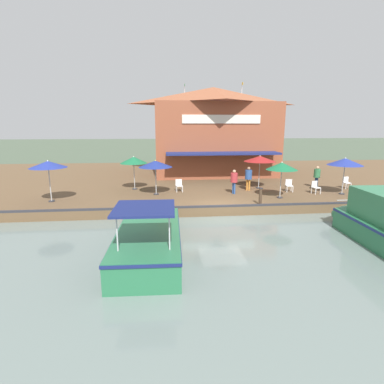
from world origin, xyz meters
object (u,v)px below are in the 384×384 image
(cafe_chair_facing_river, at_px, (346,182))
(motorboat_far_downstream, at_px, (150,234))
(cafe_chair_far_corner_seat, at_px, (315,187))
(cafe_chair_back_row_seat, at_px, (179,185))
(person_at_quay_edge, at_px, (317,174))
(cafe_chair_beside_entrance, at_px, (289,185))
(patio_umbrella_mid_patio_left, at_px, (260,159))
(person_mid_patio, at_px, (234,179))
(patio_umbrella_by_entrance, at_px, (48,164))
(patio_umbrella_near_quay_edge, at_px, (282,166))
(patio_umbrella_back_row, at_px, (155,164))
(patio_umbrella_far_corner, at_px, (134,160))
(person_near_entrance, at_px, (249,176))
(patio_umbrella_mid_patio_right, at_px, (345,162))
(waterfront_restaurant, at_px, (213,130))
(tree_behind_restaurant, at_px, (180,130))
(mooring_post, at_px, (260,196))

(cafe_chair_facing_river, height_order, motorboat_far_downstream, motorboat_far_downstream)
(cafe_chair_far_corner_seat, distance_m, cafe_chair_back_row_seat, 9.27)
(person_at_quay_edge, bearing_deg, motorboat_far_downstream, -53.37)
(cafe_chair_beside_entrance, height_order, cafe_chair_facing_river, same)
(patio_umbrella_mid_patio_left, distance_m, person_mid_patio, 3.01)
(patio_umbrella_by_entrance, distance_m, motorboat_far_downstream, 9.16)
(patio_umbrella_near_quay_edge, relative_size, person_at_quay_edge, 1.44)
(patio_umbrella_back_row, height_order, cafe_chair_beside_entrance, patio_umbrella_back_row)
(patio_umbrella_far_corner, distance_m, cafe_chair_beside_entrance, 11.05)
(patio_umbrella_back_row, height_order, motorboat_far_downstream, patio_umbrella_back_row)
(person_near_entrance, bearing_deg, patio_umbrella_mid_patio_right, 72.99)
(patio_umbrella_far_corner, xyz_separation_m, patio_umbrella_mid_patio_left, (0.53, 9.03, 0.06))
(patio_umbrella_near_quay_edge, relative_size, cafe_chair_facing_river, 2.72)
(cafe_chair_far_corner_seat, relative_size, cafe_chair_back_row_seat, 1.00)
(waterfront_restaurant, bearing_deg, person_mid_patio, -1.09)
(cafe_chair_facing_river, distance_m, person_at_quay_edge, 2.17)
(patio_umbrella_mid_patio_left, height_order, patio_umbrella_back_row, patio_umbrella_mid_patio_left)
(patio_umbrella_near_quay_edge, distance_m, motorboat_far_downstream, 10.15)
(cafe_chair_far_corner_seat, distance_m, person_mid_patio, 5.55)
(cafe_chair_beside_entrance, xyz_separation_m, cafe_chair_back_row_seat, (-0.75, -7.62, 0.00))
(person_mid_patio, distance_m, person_at_quay_edge, 6.71)
(patio_umbrella_back_row, relative_size, person_near_entrance, 1.37)
(cafe_chair_facing_river, relative_size, person_at_quay_edge, 0.53)
(person_at_quay_edge, bearing_deg, cafe_chair_far_corner_seat, -29.26)
(patio_umbrella_by_entrance, xyz_separation_m, cafe_chair_back_row_seat, (-2.07, 7.84, -1.78))
(cafe_chair_facing_river, bearing_deg, waterfront_restaurant, -136.51)
(cafe_chair_beside_entrance, bearing_deg, patio_umbrella_far_corner, -99.76)
(waterfront_restaurant, relative_size, patio_umbrella_mid_patio_left, 4.73)
(waterfront_restaurant, relative_size, cafe_chair_beside_entrance, 13.46)
(patio_umbrella_far_corner, distance_m, patio_umbrella_mid_patio_right, 14.30)
(cafe_chair_back_row_seat, xyz_separation_m, person_mid_patio, (1.06, 3.63, 0.54))
(patio_umbrella_back_row, distance_m, tree_behind_restaurant, 14.06)
(patio_umbrella_by_entrance, bearing_deg, motorboat_far_downstream, 43.72)
(patio_umbrella_near_quay_edge, xyz_separation_m, patio_umbrella_mid_patio_right, (-0.63, 4.56, 0.15))
(patio_umbrella_mid_patio_right, bearing_deg, mooring_post, -71.27)
(person_at_quay_edge, bearing_deg, patio_umbrella_far_corner, -93.28)
(patio_umbrella_back_row, distance_m, patio_umbrella_mid_patio_right, 12.46)
(cafe_chair_far_corner_seat, xyz_separation_m, tree_behind_restaurant, (-14.49, -8.27, 3.60))
(cafe_chair_far_corner_seat, bearing_deg, patio_umbrella_by_entrance, -88.24)
(patio_umbrella_mid_patio_left, bearing_deg, person_mid_patio, -54.17)
(tree_behind_restaurant, bearing_deg, patio_umbrella_mid_patio_left, 22.09)
(patio_umbrella_back_row, xyz_separation_m, patio_umbrella_mid_patio_right, (1.14, 12.41, 0.13))
(waterfront_restaurant, relative_size, patio_umbrella_by_entrance, 4.57)
(person_at_quay_edge, bearing_deg, tree_behind_restaurant, -143.50)
(cafe_chair_back_row_seat, height_order, motorboat_far_downstream, motorboat_far_downstream)
(patio_umbrella_mid_patio_left, relative_size, tree_behind_restaurant, 0.39)
(patio_umbrella_mid_patio_right, relative_size, patio_umbrella_by_entrance, 0.98)
(patio_umbrella_near_quay_edge, distance_m, person_mid_patio, 3.19)
(cafe_chair_beside_entrance, relative_size, motorboat_far_downstream, 0.12)
(person_mid_patio, xyz_separation_m, motorboat_far_downstream, (7.44, -5.32, -0.96))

